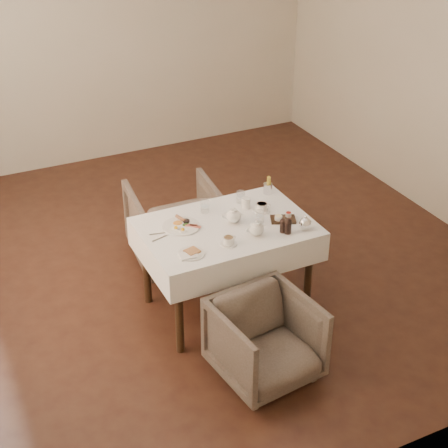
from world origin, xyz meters
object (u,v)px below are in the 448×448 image
Objects in this scene: armchair_far at (175,223)px; armchair_near at (265,340)px; breakfast_plate at (181,225)px; teapot_centre at (233,215)px; table at (226,239)px.

armchair_near is at bearing 94.98° from armchair_far.
armchair_near is 0.87× the size of armchair_far.
teapot_centre is at bearing -7.42° from breakfast_plate.
breakfast_plate reaches higher than armchair_near.
table is at bearing -14.06° from breakfast_plate.
armchair_near is (-0.10, -0.83, -0.34)m from table.
table is at bearing 76.22° from armchair_near.
armchair_near is 4.17× the size of teapot_centre.
armchair_far is (0.02, 1.68, 0.05)m from armchair_near.
breakfast_plate reaches higher than table.
armchair_near is at bearing -68.65° from breakfast_plate.
breakfast_plate is 1.79× the size of teapot_centre.
armchair_far is at bearing 81.64° from breakfast_plate.
table is 0.91m from armchair_far.
table is at bearing 101.27° from armchair_far.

